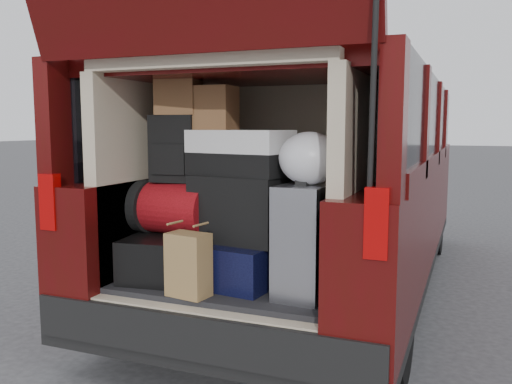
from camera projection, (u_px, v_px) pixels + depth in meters
minivan at (317, 186)px, 4.59m from camera, size 1.90×5.35×2.77m
load_floor at (244, 320)px, 3.21m from camera, size 1.24×1.05×0.55m
black_hardshell at (173, 254)px, 3.17m from camera, size 0.52×0.66×0.24m
navy_hardshell at (243, 261)px, 3.03m from camera, size 0.50×0.59×0.23m
silver_roller at (306, 240)px, 2.77m from camera, size 0.27×0.40×0.58m
kraft_bag at (188, 265)px, 2.77m from camera, size 0.23×0.17×0.33m
red_duffel at (175, 208)px, 3.14m from camera, size 0.50×0.35×0.30m
black_soft_case at (240, 208)px, 2.99m from camera, size 0.54×0.37×0.37m
backpack at (175, 149)px, 3.13m from camera, size 0.28×0.18×0.39m
twotone_duffel at (240, 153)px, 2.97m from camera, size 0.60×0.39×0.25m
grocery_sack_lower at (179, 96)px, 3.10m from camera, size 0.26×0.23×0.21m
grocery_sack_upper at (213, 108)px, 3.07m from camera, size 0.25×0.21×0.25m
plastic_bag_right at (309, 158)px, 2.70m from camera, size 0.33×0.31×0.27m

